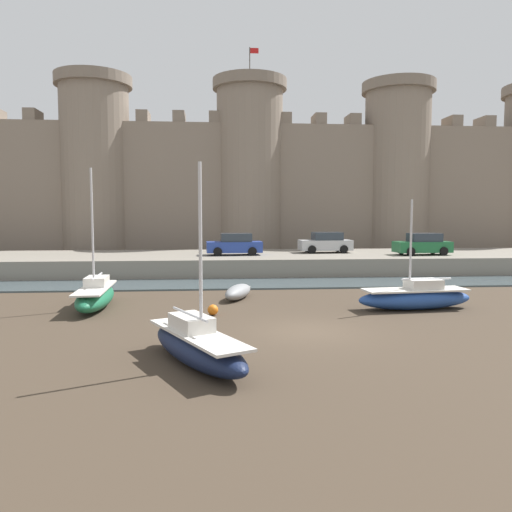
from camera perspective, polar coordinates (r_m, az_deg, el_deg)
ground_plane at (r=19.01m, az=5.88°, el=-8.56°), size 160.00×160.00×0.00m
water_channel at (r=31.21m, az=1.66°, el=-3.15°), size 80.00×4.50×0.10m
quay_road at (r=38.30m, az=0.46°, el=-0.74°), size 70.97×10.00×1.32m
castle at (r=49.39m, az=-0.71°, el=8.97°), size 66.11×7.14×20.29m
sailboat_near_channel_left at (r=24.49m, az=-17.87°, el=-4.32°), size 1.72×5.57×6.47m
sailboat_foreground_left at (r=14.91m, az=-6.76°, el=-10.09°), size 3.68×5.49×5.85m
sailboat_midflat_left at (r=24.21m, az=17.77°, el=-4.50°), size 5.58×2.13×5.05m
rowboat_midflat_right at (r=25.85m, az=-2.06°, el=-4.08°), size 1.97×3.27×0.74m
mooring_buoy_near_shore at (r=29.00m, az=17.24°, el=-3.68°), size 0.41×0.41×0.41m
mooring_buoy_off_centre at (r=21.86m, az=-4.95°, el=-6.15°), size 0.47×0.47×0.47m
car_quay_centre_east at (r=39.36m, az=18.52°, el=1.26°), size 4.17×2.02×1.62m
car_quay_east at (r=39.83m, az=7.97°, el=1.50°), size 4.17×2.02×1.62m
car_quay_centre_west at (r=37.25m, az=-2.45°, el=1.31°), size 4.17×2.02×1.62m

